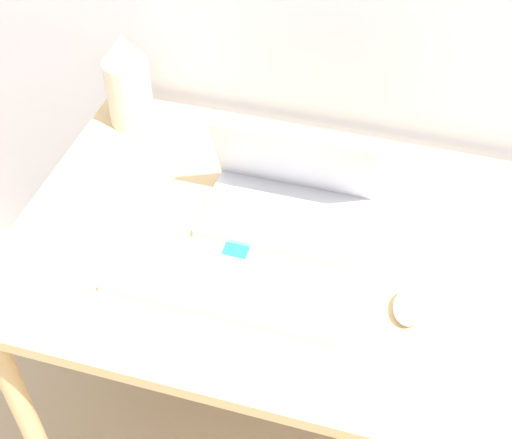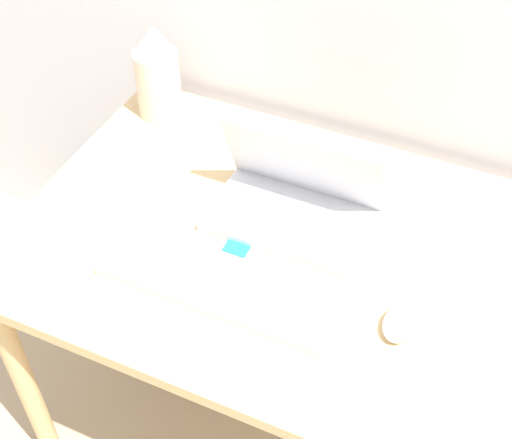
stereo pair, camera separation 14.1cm
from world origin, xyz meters
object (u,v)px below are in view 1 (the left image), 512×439
Objects in this scene: mp3_player at (238,247)px; mouse at (409,307)px; vase at (127,81)px; laptop at (288,197)px; keyboard at (225,287)px.

mouse is at bearing -10.60° from mp3_player.
laptop is at bearing -25.38° from vase.
mouse is (0.29, -0.20, -0.03)m from laptop.
keyboard is 0.62m from vase.
laptop is at bearing 60.77° from mp3_player.
keyboard is at bearing -104.61° from laptop.
vase is (-0.39, 0.46, 0.11)m from keyboard.
mp3_player is (-0.01, 0.12, -0.01)m from keyboard.
laptop is 0.51m from vase.
keyboard is at bearing -172.47° from mouse.
laptop is 0.35m from mouse.
vase is (-0.75, 0.42, 0.10)m from mouse.
mouse reaches higher than mp3_player.
mouse is (0.36, 0.05, 0.01)m from keyboard.
laptop is 0.73× the size of keyboard.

